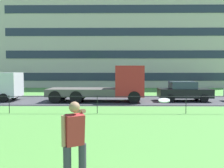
{
  "coord_description": "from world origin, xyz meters",
  "views": [
    {
      "loc": [
        0.95,
        0.37,
        2.36
      ],
      "look_at": [
        0.87,
        8.45,
        1.87
      ],
      "focal_mm": 34.59,
      "sensor_mm": 36.0,
      "label": 1
    }
  ],
  "objects_px": {
    "frisbee": "(164,100)",
    "apartment_building_background": "(116,27)",
    "flatbed_truck_far_left": "(110,86)",
    "car_black_left": "(184,91)",
    "person_thrower": "(75,141)"
  },
  "relations": [
    {
      "from": "apartment_building_background",
      "to": "car_black_left",
      "type": "bearing_deg",
      "value": -74.44
    },
    {
      "from": "person_thrower",
      "to": "car_black_left",
      "type": "relative_size",
      "value": 0.43
    },
    {
      "from": "person_thrower",
      "to": "frisbee",
      "type": "relative_size",
      "value": 5.06
    },
    {
      "from": "apartment_building_background",
      "to": "person_thrower",
      "type": "bearing_deg",
      "value": -91.95
    },
    {
      "from": "frisbee",
      "to": "apartment_building_background",
      "type": "distance_m",
      "value": 31.46
    },
    {
      "from": "frisbee",
      "to": "person_thrower",
      "type": "bearing_deg",
      "value": -156.65
    },
    {
      "from": "person_thrower",
      "to": "apartment_building_background",
      "type": "relative_size",
      "value": 0.05
    },
    {
      "from": "person_thrower",
      "to": "flatbed_truck_far_left",
      "type": "bearing_deg",
      "value": 87.79
    },
    {
      "from": "flatbed_truck_far_left",
      "to": "apartment_building_background",
      "type": "bearing_deg",
      "value": 88.22
    },
    {
      "from": "person_thrower",
      "to": "frisbee",
      "type": "xyz_separation_m",
      "value": [
        2.01,
        0.87,
        0.71
      ]
    },
    {
      "from": "flatbed_truck_far_left",
      "to": "car_black_left",
      "type": "bearing_deg",
      "value": 2.95
    },
    {
      "from": "flatbed_truck_far_left",
      "to": "car_black_left",
      "type": "xyz_separation_m",
      "value": [
        5.79,
        0.3,
        -0.44
      ]
    },
    {
      "from": "frisbee",
      "to": "car_black_left",
      "type": "distance_m",
      "value": 12.54
    },
    {
      "from": "apartment_building_background",
      "to": "frisbee",
      "type": "bearing_deg",
      "value": -88.23
    },
    {
      "from": "flatbed_truck_far_left",
      "to": "apartment_building_background",
      "type": "xyz_separation_m",
      "value": [
        0.59,
        18.97,
        8.33
      ]
    }
  ]
}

